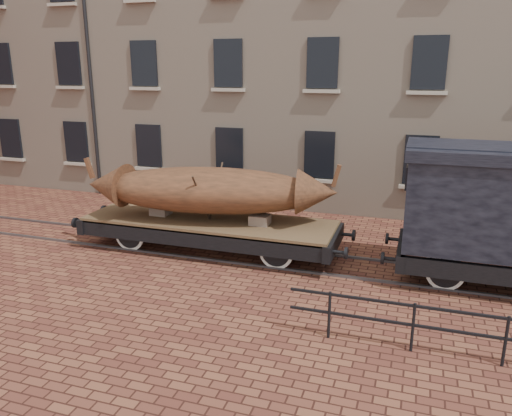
% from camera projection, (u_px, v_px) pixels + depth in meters
% --- Properties ---
extents(ground, '(90.00, 90.00, 0.00)m').
position_uv_depth(ground, '(249.00, 255.00, 14.46)').
color(ground, '#582A20').
extents(warehouse_cream, '(40.00, 10.19, 14.00)m').
position_uv_depth(warehouse_cream, '(394.00, 24.00, 20.78)').
color(warehouse_cream, beige).
rests_on(warehouse_cream, ground).
extents(rail_track, '(30.00, 1.52, 0.06)m').
position_uv_depth(rail_track, '(249.00, 254.00, 14.45)').
color(rail_track, '#59595E').
rests_on(rail_track, ground).
extents(flatcar_wagon, '(8.31, 2.25, 1.25)m').
position_uv_depth(flatcar_wagon, '(209.00, 226.00, 14.62)').
color(flatcar_wagon, brown).
rests_on(flatcar_wagon, ground).
extents(iron_boat, '(7.41, 3.10, 1.75)m').
position_uv_depth(iron_boat, '(209.00, 190.00, 14.31)').
color(iron_boat, brown).
rests_on(iron_boat, flatcar_wagon).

